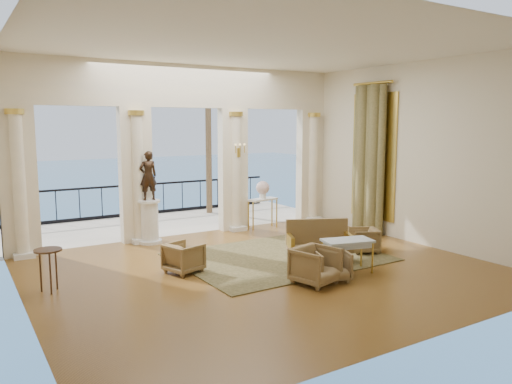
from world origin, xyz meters
TOP-DOWN VIEW (x-y plane):
  - floor at (0.00, 0.00)m, footprint 9.00×9.00m
  - room_walls at (0.00, -1.12)m, footprint 9.00×9.00m
  - arcade at (-0.00, 3.82)m, footprint 9.00×0.56m
  - terrace at (0.00, 5.80)m, footprint 10.00×3.60m
  - balustrade at (0.00, 7.40)m, footprint 9.00×0.06m
  - palm_tree at (2.00, 6.60)m, footprint 2.00×2.00m
  - sea at (0.00, 60.00)m, footprint 160.00×160.00m
  - curtain at (4.28, 1.50)m, footprint 0.33×1.40m
  - window_frame at (4.47, 1.50)m, footprint 0.04×1.60m
  - wall_sconce at (1.40, 3.51)m, footprint 0.30×0.11m
  - rug at (0.80, 0.68)m, footprint 4.46×3.50m
  - armchair_a at (0.33, -1.24)m, footprint 0.90×0.86m
  - armchair_b at (0.74, -1.23)m, footprint 0.78×0.76m
  - armchair_c at (2.74, -0.02)m, footprint 0.80×0.81m
  - armchair_d at (-1.48, 0.74)m, footprint 0.78×0.81m
  - settee at (1.35, -0.06)m, footprint 1.50×1.11m
  - game_table at (1.34, -0.99)m, footprint 1.08×0.76m
  - pedestal at (-1.20, 3.50)m, footprint 0.60×0.60m
  - statue at (-1.20, 3.50)m, footprint 0.45×0.30m
  - console_table at (2.20, 3.55)m, footprint 0.95×0.53m
  - urn at (2.20, 3.55)m, footprint 0.38×0.38m
  - side_table at (-4.00, 0.90)m, footprint 0.48×0.48m

SIDE VIEW (x-z plane):
  - sea at x=0.00m, z-range -6.00..-6.00m
  - terrace at x=0.00m, z-range -0.10..0.00m
  - floor at x=0.00m, z-range 0.00..0.00m
  - rug at x=0.80m, z-range 0.00..0.02m
  - armchair_c at x=2.74m, z-range 0.00..0.63m
  - armchair_b at x=0.74m, z-range 0.00..0.64m
  - armchair_d at x=-1.48m, z-range 0.00..0.67m
  - armchair_a at x=0.33m, z-range 0.00..0.77m
  - balustrade at x=0.00m, z-range -0.11..0.92m
  - settee at x=1.35m, z-range 0.00..0.91m
  - pedestal at x=-1.20m, z-range -0.02..1.08m
  - game_table at x=1.34m, z-range 0.27..0.94m
  - side_table at x=-4.00m, z-range 0.28..1.07m
  - console_table at x=2.20m, z-range 0.28..1.14m
  - urn at x=2.20m, z-range 0.89..1.40m
  - statue at x=-1.20m, z-range 1.10..2.32m
  - curtain at x=4.28m, z-range -0.03..4.06m
  - window_frame at x=4.47m, z-range 0.40..3.80m
  - wall_sconce at x=1.40m, z-range 2.06..2.40m
  - arcade at x=0.00m, z-range 0.33..4.83m
  - room_walls at x=0.00m, z-range -1.62..7.38m
  - palm_tree at x=2.00m, z-range 1.84..6.34m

